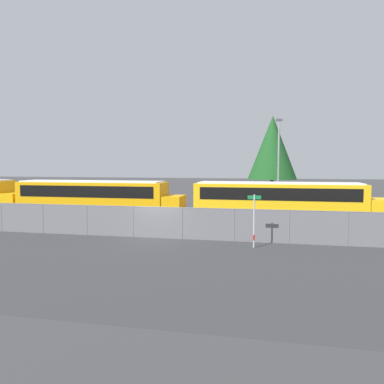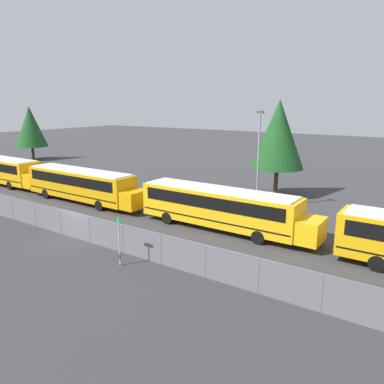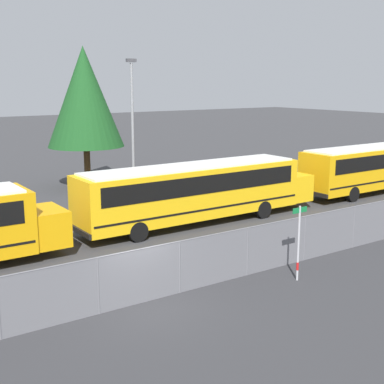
{
  "view_description": "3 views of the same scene",
  "coord_description": "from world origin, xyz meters",
  "px_view_note": "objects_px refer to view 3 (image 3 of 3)",
  "views": [
    {
      "loc": [
        6.67,
        -21.28,
        4.4
      ],
      "look_at": [
        0.75,
        6.41,
        2.33
      ],
      "focal_mm": 35.0,
      "sensor_mm": 36.0,
      "label": 1
    },
    {
      "loc": [
        20.64,
        -15.74,
        9.18
      ],
      "look_at": [
        4.36,
        8.0,
        2.34
      ],
      "focal_mm": 35.0,
      "sensor_mm": 36.0,
      "label": 2
    },
    {
      "loc": [
        -8.07,
        -14.75,
        7.26
      ],
      "look_at": [
        6.29,
        6.17,
        1.99
      ],
      "focal_mm": 50.0,
      "sensor_mm": 36.0,
      "label": 3
    }
  ],
  "objects_px": {
    "school_bus_3": "(381,164)",
    "street_sign": "(299,241)",
    "tree_0": "(85,97)",
    "school_bus_2": "(197,189)",
    "light_pole": "(133,125)"
  },
  "relations": [
    {
      "from": "school_bus_3",
      "to": "street_sign",
      "type": "bearing_deg",
      "value": -152.28
    },
    {
      "from": "school_bus_3",
      "to": "tree_0",
      "type": "relative_size",
      "value": 1.46
    },
    {
      "from": "school_bus_2",
      "to": "street_sign",
      "type": "distance_m",
      "value": 8.96
    },
    {
      "from": "school_bus_2",
      "to": "tree_0",
      "type": "height_order",
      "value": "tree_0"
    },
    {
      "from": "school_bus_3",
      "to": "light_pole",
      "type": "xyz_separation_m",
      "value": [
        -15.1,
        6.67,
        2.83
      ]
    },
    {
      "from": "street_sign",
      "to": "tree_0",
      "type": "xyz_separation_m",
      "value": [
        0.91,
        21.09,
        4.7
      ]
    },
    {
      "from": "light_pole",
      "to": "tree_0",
      "type": "distance_m",
      "value": 5.95
    },
    {
      "from": "school_bus_2",
      "to": "school_bus_3",
      "type": "xyz_separation_m",
      "value": [
        14.92,
        -0.1,
        0.0
      ]
    },
    {
      "from": "school_bus_2",
      "to": "street_sign",
      "type": "height_order",
      "value": "school_bus_2"
    },
    {
      "from": "school_bus_2",
      "to": "light_pole",
      "type": "bearing_deg",
      "value": 91.52
    },
    {
      "from": "street_sign",
      "to": "light_pole",
      "type": "xyz_separation_m",
      "value": [
        1.47,
        15.37,
        3.16
      ]
    },
    {
      "from": "tree_0",
      "to": "school_bus_2",
      "type": "bearing_deg",
      "value": -86.58
    },
    {
      "from": "school_bus_3",
      "to": "school_bus_2",
      "type": "bearing_deg",
      "value": 179.63
    },
    {
      "from": "tree_0",
      "to": "school_bus_3",
      "type": "bearing_deg",
      "value": -38.35
    },
    {
      "from": "school_bus_3",
      "to": "street_sign",
      "type": "relative_size",
      "value": 4.93
    }
  ]
}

